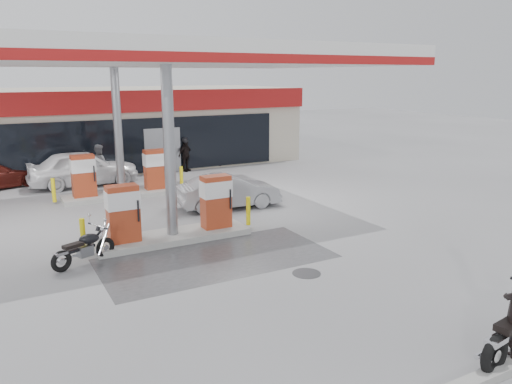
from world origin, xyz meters
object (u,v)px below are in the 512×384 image
Objects in this scene: parked_motorcycle at (85,249)px; sedan_white at (83,168)px; pump_island_near at (172,216)px; pump_island_far at (121,179)px; attendant at (100,164)px; parked_car_right at (235,151)px; hatchback_silver at (229,191)px; biker_walking at (186,155)px.

parked_motorcycle is 9.72m from sedan_white.
pump_island_near is at bearing -173.71° from sedan_white.
attendant is (-0.24, 2.80, 0.17)m from pump_island_far.
pump_island_far is at bearing 116.84° from parked_car_right.
parked_car_right is at bearing 55.95° from pump_island_near.
parked_motorcycle is 15.68m from parked_car_right.
hatchback_silver is (3.01, -3.53, -0.10)m from pump_island_far.
pump_island_far reaches higher than biker_walking.
hatchback_silver is 2.29× the size of biker_walking.
sedan_white is 1.24× the size of hatchback_silver.
sedan_white is (-0.93, 8.79, 0.07)m from pump_island_near.
sedan_white is 7.45m from hatchback_silver.
parked_car_right is at bearing 26.57° from parked_motorcycle.
attendant reaches higher than parked_car_right.
sedan_white is (-0.93, 2.79, 0.07)m from pump_island_far.
biker_walking reaches higher than parked_car_right.
biker_walking is at bearing -78.50° from sedan_white.
parked_car_right is (7.55, 11.17, -0.12)m from pump_island_near.
pump_island_far is 2.99× the size of parked_motorcycle.
pump_island_far is 1.21× the size of parked_car_right.
pump_island_far reaches higher than parked_car_right.
pump_island_far is 4.64m from hatchback_silver.
hatchback_silver is at bearing 7.02° from parked_motorcycle.
sedan_white is 8.81m from parked_car_right.
pump_island_far reaches higher than attendant.
sedan_white is at bearing 98.10° from parked_car_right.
parked_car_right is at bearing -20.89° from hatchback_silver.
pump_island_far is at bearing -161.29° from sedan_white.
parked_car_right reaches higher than parked_motorcycle.
attendant is 0.42× the size of parked_car_right.
biker_walking is at bearing -2.07° from hatchback_silver.
sedan_white reaches higher than parked_car_right.
pump_island_near is at bearing -139.03° from biker_walking.
biker_walking reaches higher than parked_motorcycle.
attendant is at bearing 91.54° from pump_island_near.
hatchback_silver reaches higher than parked_motorcycle.
sedan_white reaches higher than hatchback_silver.
hatchback_silver is (3.94, -6.32, -0.17)m from sedan_white.
pump_island_near is 8.84m from sedan_white.
biker_walking is (4.13, 3.80, 0.09)m from pump_island_far.
sedan_white is 5.16m from biker_walking.
pump_island_near reaches higher than biker_walking.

